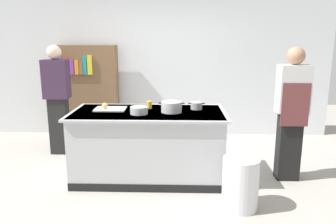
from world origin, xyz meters
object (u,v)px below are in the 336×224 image
at_px(onion, 105,106).
at_px(person_chef, 291,111).
at_px(mixing_bowl, 139,110).
at_px(person_guest, 57,97).
at_px(sauce_pan, 196,106).
at_px(stock_pot, 172,107).
at_px(juice_cup, 149,105).
at_px(trash_bin, 240,183).
at_px(bookshelf, 88,92).

bearing_deg(onion, person_chef, -1.35).
distance_m(mixing_bowl, person_guest, 1.76).
height_order(sauce_pan, person_chef, person_chef).
distance_m(sauce_pan, mixing_bowl, 0.79).
height_order(stock_pot, juice_cup, stock_pot).
bearing_deg(person_chef, stock_pot, 71.32).
relative_size(juice_cup, person_guest, 0.06).
bearing_deg(person_guest, trash_bin, 67.11).
height_order(stock_pot, trash_bin, stock_pot).
relative_size(stock_pot, sauce_pan, 1.51).
bearing_deg(trash_bin, stock_pot, 135.17).
relative_size(person_guest, bookshelf, 1.01).
bearing_deg(mixing_bowl, person_chef, 4.44).
bearing_deg(juice_cup, person_guest, 154.40).
height_order(person_chef, person_guest, same).
xyz_separation_m(stock_pot, trash_bin, (0.76, -0.76, -0.68)).
relative_size(mixing_bowl, person_chef, 0.13).
distance_m(stock_pot, trash_bin, 1.27).
bearing_deg(person_guest, juice_cup, 74.87).
xyz_separation_m(stock_pot, mixing_bowl, (-0.40, -0.12, -0.02)).
xyz_separation_m(juice_cup, trash_bin, (1.07, -0.97, -0.66)).
height_order(mixing_bowl, person_chef, person_chef).
distance_m(mixing_bowl, trash_bin, 1.48).
xyz_separation_m(person_chef, person_guest, (-3.33, 0.90, -0.00)).
distance_m(sauce_pan, person_guest, 2.27).
relative_size(sauce_pan, juice_cup, 2.18).
distance_m(juice_cup, trash_bin, 1.59).
bearing_deg(trash_bin, person_chef, 46.19).
bearing_deg(person_chef, onion, 68.70).
bearing_deg(mixing_bowl, juice_cup, 73.22).
bearing_deg(onion, trash_bin, -27.41).
xyz_separation_m(onion, stock_pot, (0.87, -0.09, 0.01)).
relative_size(onion, stock_pot, 0.24).
height_order(sauce_pan, mixing_bowl, same).
relative_size(person_chef, bookshelf, 1.01).
height_order(juice_cup, person_guest, person_guest).
distance_m(stock_pot, person_chef, 1.52).
bearing_deg(juice_cup, sauce_pan, -2.55).
xyz_separation_m(onion, sauce_pan, (1.20, 0.09, -0.01)).
relative_size(person_chef, person_guest, 1.00).
distance_m(mixing_bowl, juice_cup, 0.34).
distance_m(stock_pot, juice_cup, 0.37).
height_order(mixing_bowl, trash_bin, mixing_bowl).
relative_size(stock_pot, mixing_bowl, 1.51).
bearing_deg(sauce_pan, bookshelf, 139.24).
xyz_separation_m(trash_bin, person_guest, (-2.57, 1.69, 0.63)).
bearing_deg(stock_pot, mixing_bowl, -163.91).
distance_m(stock_pot, person_guest, 2.04).
height_order(onion, stock_pot, stock_pot).
distance_m(trash_bin, person_chef, 1.26).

